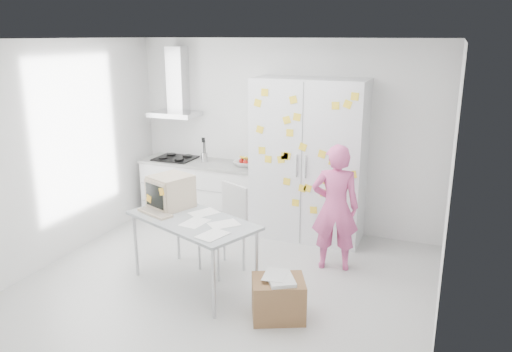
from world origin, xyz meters
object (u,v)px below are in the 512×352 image
at_px(chair, 227,223).
at_px(cardboard_box, 278,298).
at_px(person, 335,208).
at_px(desk, 178,203).

height_order(chair, cardboard_box, chair).
xyz_separation_m(person, desk, (-1.61, -0.88, 0.13)).
bearing_deg(cardboard_box, chair, 139.26).
height_order(desk, cardboard_box, desk).
xyz_separation_m(desk, chair, (0.42, 0.38, -0.31)).
xyz_separation_m(desk, cardboard_box, (1.37, -0.43, -0.68)).
height_order(person, chair, person).
relative_size(person, cardboard_box, 2.41).
bearing_deg(cardboard_box, person, 79.31).
distance_m(desk, cardboard_box, 1.59).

